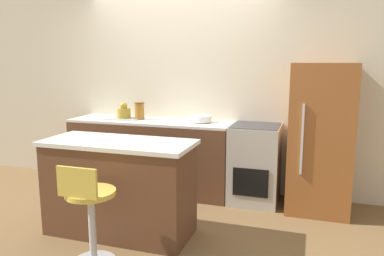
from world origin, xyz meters
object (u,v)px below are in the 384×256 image
at_px(refrigerator, 320,138).
at_px(stool_chair, 90,214).
at_px(oven_range, 255,164).
at_px(kettle, 124,112).
at_px(mixing_bowl, 201,119).

height_order(refrigerator, stool_chair, refrigerator).
relative_size(refrigerator, stool_chair, 1.88).
xyz_separation_m(refrigerator, stool_chair, (-1.76, -1.84, -0.37)).
height_order(oven_range, kettle, kettle).
relative_size(oven_range, mixing_bowl, 3.64).
relative_size(oven_range, stool_chair, 1.06).
distance_m(kettle, mixing_bowl, 1.06).
height_order(refrigerator, mixing_bowl, refrigerator).
distance_m(oven_range, refrigerator, 0.80).
distance_m(stool_chair, mixing_bowl, 2.01).
height_order(kettle, mixing_bowl, kettle).
xyz_separation_m(oven_range, stool_chair, (-1.04, -1.87, -0.01)).
bearing_deg(kettle, oven_range, -1.14).
xyz_separation_m(refrigerator, mixing_bowl, (-1.39, 0.07, 0.15)).
bearing_deg(mixing_bowl, kettle, 180.00).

